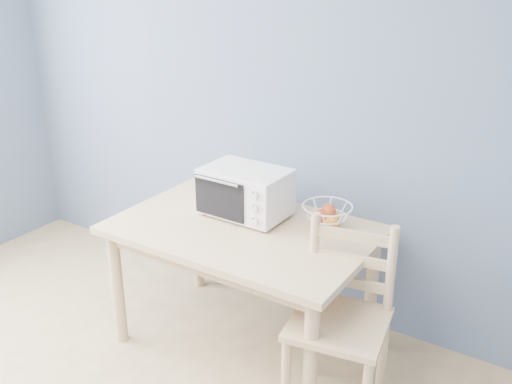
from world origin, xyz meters
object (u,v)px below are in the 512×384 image
Objects in this scene: fruit_basket at (328,215)px; dining_chair at (341,323)px; dining_table at (243,243)px; toaster_oven at (243,191)px.

dining_chair reaches higher than fruit_basket.
dining_table is 0.30m from toaster_oven.
toaster_oven is at bearing 149.74° from dining_chair.
dining_chair is (0.28, -0.40, -0.35)m from fruit_basket.
toaster_oven is at bearing 123.75° from dining_table.
fruit_basket is (0.48, 0.11, -0.08)m from toaster_oven.
toaster_oven is 0.50m from fruit_basket.
dining_table is at bearing 157.66° from dining_chair.
toaster_oven reaches higher than dining_chair.
toaster_oven is (-0.09, 0.13, 0.25)m from dining_table.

